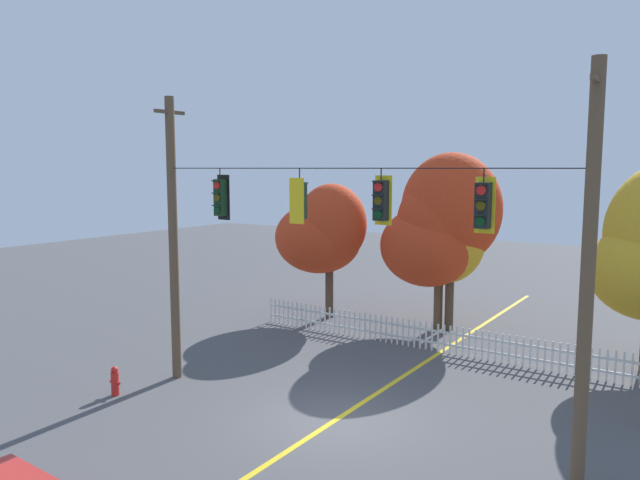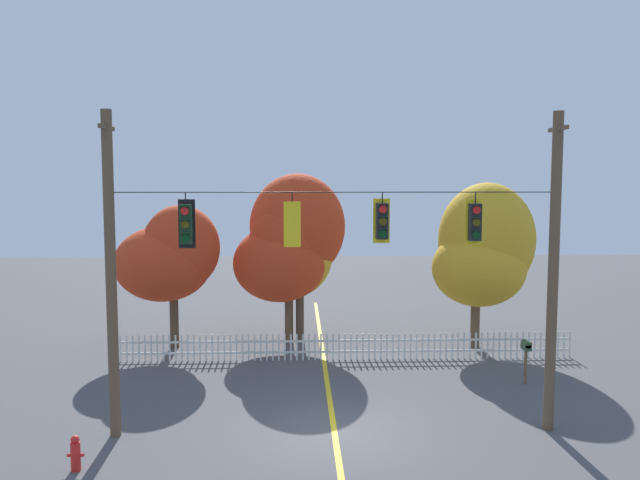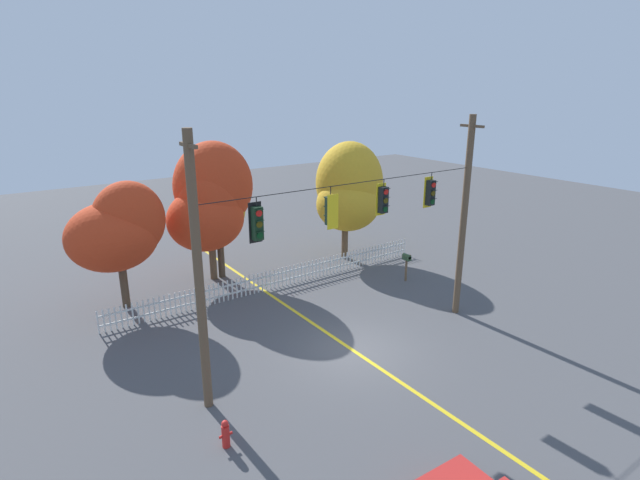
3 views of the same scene
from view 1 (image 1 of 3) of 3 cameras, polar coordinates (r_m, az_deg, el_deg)
ground at (r=15.94m, az=1.48°, el=-16.64°), size 80.00×80.00×0.00m
lane_centerline_stripe at (r=15.93m, az=1.48°, el=-16.63°), size 0.16×36.00×0.01m
signal_support_span at (r=14.77m, az=1.53°, el=-1.23°), size 11.72×1.10×8.41m
traffic_signal_eastbound_side at (r=16.98m, az=-9.36°, el=3.99°), size 0.43×0.38×1.44m
traffic_signal_westbound_side at (r=15.25m, az=-1.95°, el=3.75°), size 0.43×0.38×1.39m
traffic_signal_northbound_primary at (r=14.04m, az=5.78°, el=3.75°), size 0.43×0.38×1.32m
traffic_signal_southbound_primary at (r=13.09m, az=15.15°, el=3.18°), size 0.43×0.38×1.37m
white_picket_fence at (r=21.22m, az=13.63°, el=-9.37°), size 16.81×0.06×0.99m
autumn_maple_near_fence at (r=25.02m, az=0.32°, el=0.70°), size 4.11×3.28×5.72m
autumn_maple_mid at (r=23.90m, az=11.27°, el=1.44°), size 4.60×3.81×6.95m
autumn_oak_far_east at (r=24.00m, az=11.84°, el=0.97°), size 3.11×2.68×6.33m
fire_hydrant at (r=18.28m, az=-18.80°, el=-12.49°), size 0.38×0.22×0.83m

